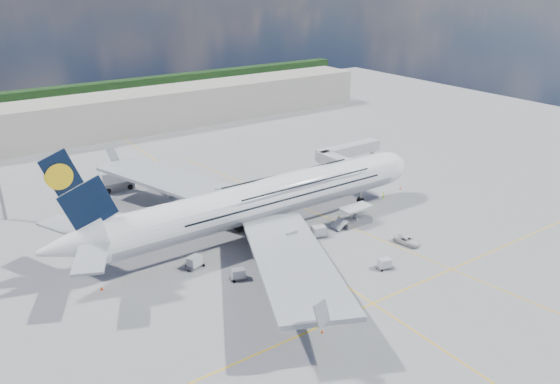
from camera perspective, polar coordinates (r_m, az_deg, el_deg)
ground at (r=98.33m, az=1.55°, el=-6.29°), size 300.00×300.00×0.00m
taxi_line_main at (r=98.33m, az=1.55°, el=-6.29°), size 0.25×220.00×0.01m
taxi_line_cross at (r=85.31m, az=9.66°, el=-11.41°), size 120.00×0.25×0.01m
taxi_line_diag at (r=113.15m, az=4.29°, el=-2.41°), size 14.16×99.06×0.01m
airliner at (r=102.97m, az=-1.58°, el=-0.72°), size 77.26×79.15×23.71m
jet_bridge at (r=128.07m, az=6.84°, el=3.71°), size 18.80×12.10×8.50m
cargo_loader at (r=109.47m, az=7.79°, el=-2.71°), size 8.53×3.20×3.67m
terminal at (r=177.28m, az=-17.03°, el=7.72°), size 180.00×16.00×12.00m
tree_line at (r=232.75m, az=-11.15°, el=10.94°), size 160.00×6.00×8.00m
dolly_row_a at (r=89.93m, az=-4.39°, el=-8.52°), size 3.22×2.39×1.82m
dolly_row_b at (r=85.85m, az=1.51°, el=-10.57°), size 3.17×1.91×0.44m
dolly_row_c at (r=90.84m, az=0.39°, el=-8.56°), size 3.33×1.88×0.48m
dolly_back at (r=94.07m, az=-8.91°, el=-7.19°), size 3.67×2.80×2.07m
dolly_nose_far at (r=94.35m, az=10.88°, el=-7.35°), size 3.07×2.12×1.77m
dolly_nose_near at (r=103.44m, az=4.05°, el=-4.12°), size 3.76×2.59×2.17m
baggage_tug at (r=94.57m, az=0.12°, el=-7.02°), size 2.70×1.57×1.59m
catering_truck_inner at (r=108.00m, az=-11.26°, el=-2.81°), size 7.82×4.49×4.38m
catering_truck_outer at (r=130.69m, az=-16.68°, el=1.10°), size 7.73×3.15×4.57m
service_van at (r=103.48m, az=13.12°, el=-4.96°), size 3.23×5.37×1.40m
crew_nose at (r=122.59m, az=10.77°, el=-0.33°), size 0.77×0.73×1.78m
crew_loader at (r=114.83m, az=8.01°, el=-1.74°), size 0.97×0.85×1.68m
crew_wing at (r=94.90m, az=-1.90°, el=-6.84°), size 0.79×1.04×1.65m
crew_van at (r=109.18m, az=6.17°, el=-2.91°), size 0.85×1.00×1.73m
crew_tug at (r=88.83m, az=-0.65°, el=-9.00°), size 1.20×0.99×1.62m
cone_nose at (r=129.05m, az=12.46°, el=0.38°), size 0.45×0.45×0.58m
cone_wing_left_inner at (r=108.68m, az=-5.94°, el=-3.38°), size 0.43×0.43×0.54m
cone_wing_left_outer at (r=121.83m, az=-10.14°, el=-0.75°), size 0.43×0.43×0.54m
cone_wing_right_inner at (r=91.71m, az=2.79°, el=-8.36°), size 0.42×0.42×0.53m
cone_wing_right_outer at (r=78.26m, az=4.43°, el=-14.31°), size 0.41×0.41×0.52m
cone_tail at (r=91.64m, az=-18.12°, el=-9.54°), size 0.48×0.48×0.61m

